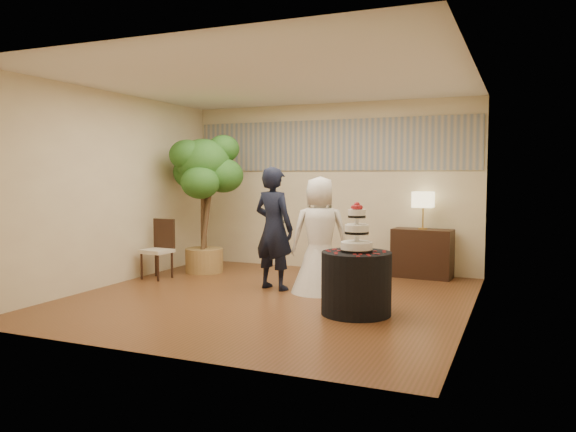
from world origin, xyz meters
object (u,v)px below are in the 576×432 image
at_px(wedding_cake, 357,227).
at_px(console, 422,253).
at_px(side_chair, 157,249).
at_px(groom, 274,228).
at_px(ficus_tree, 204,202).
at_px(bride, 320,235).
at_px(cake_table, 356,283).
at_px(table_lamp, 423,210).

relative_size(wedding_cake, console, 0.63).
bearing_deg(side_chair, groom, 4.68).
bearing_deg(ficus_tree, wedding_cake, -29.28).
height_order(wedding_cake, side_chair, wedding_cake).
relative_size(bride, cake_table, 1.97).
height_order(table_lamp, side_chair, table_lamp).
bearing_deg(side_chair, console, 29.27).
distance_m(wedding_cake, table_lamp, 2.65).
distance_m(groom, ficus_tree, 1.83).
bearing_deg(groom, side_chair, 13.93).
relative_size(console, side_chair, 1.00).
xyz_separation_m(bride, console, (1.11, 1.65, -0.41)).
bearing_deg(wedding_cake, groom, 147.49).
xyz_separation_m(console, ficus_tree, (-3.39, -0.91, 0.77)).
height_order(bride, cake_table, bride).
xyz_separation_m(table_lamp, side_chair, (-3.76, -1.69, -0.59)).
bearing_deg(console, ficus_tree, -160.45).
bearing_deg(wedding_cake, ficus_tree, 150.72).
distance_m(bride, ficus_tree, 2.43).
bearing_deg(wedding_cake, console, 83.23).
distance_m(cake_table, table_lamp, 2.74).
relative_size(groom, wedding_cake, 2.99).
xyz_separation_m(cake_table, console, (0.31, 2.63, 0.02)).
bearing_deg(groom, table_lamp, -121.79).
height_order(bride, console, bride).
distance_m(wedding_cake, console, 2.73).
height_order(bride, side_chair, bride).
bearing_deg(ficus_tree, groom, -26.17).
height_order(groom, side_chair, groom).
xyz_separation_m(groom, table_lamp, (1.77, 1.70, 0.19)).
relative_size(ficus_tree, side_chair, 2.52).
bearing_deg(side_chair, wedding_cake, -10.22).
bearing_deg(groom, ficus_tree, -11.82).
relative_size(bride, side_chair, 1.73).
bearing_deg(cake_table, console, 83.23).
bearing_deg(side_chair, cake_table, -10.22).
distance_m(bride, console, 2.03).
bearing_deg(table_lamp, groom, -136.14).
distance_m(console, table_lamp, 0.67).
xyz_separation_m(groom, ficus_tree, (-1.62, 0.79, 0.30)).
bearing_deg(table_lamp, wedding_cake, -96.77).
bearing_deg(table_lamp, bride, -123.86).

